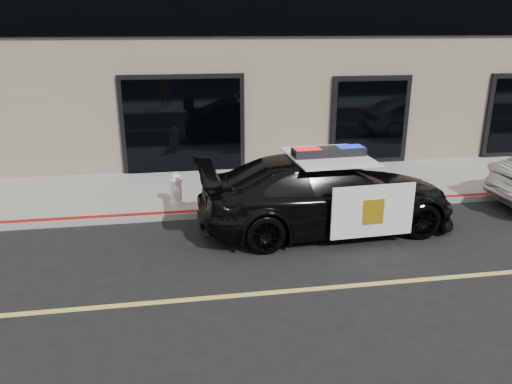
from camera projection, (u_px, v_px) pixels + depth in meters
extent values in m
plane|color=black|center=(262.00, 294.00, 8.11)|extent=(120.00, 120.00, 0.00)
cube|color=gray|center=(226.00, 189.00, 12.99)|extent=(60.00, 3.50, 0.15)
imported|color=black|center=(327.00, 193.00, 10.47)|extent=(2.72, 5.63, 1.57)
cube|color=white|center=(373.00, 211.00, 9.54)|extent=(1.68, 0.12, 1.05)
cube|color=white|center=(331.00, 178.00, 11.63)|extent=(1.68, 0.12, 1.05)
cube|color=white|center=(329.00, 156.00, 10.22)|extent=(1.66, 1.96, 0.03)
cube|color=gold|center=(374.00, 212.00, 9.51)|extent=(0.42, 0.03, 0.50)
cube|color=black|center=(329.00, 152.00, 10.19)|extent=(1.53, 0.47, 0.18)
cube|color=red|center=(307.00, 153.00, 10.09)|extent=(0.54, 0.37, 0.17)
cube|color=#0C19CC|center=(350.00, 150.00, 10.28)|extent=(0.54, 0.37, 0.17)
cylinder|color=white|center=(177.00, 202.00, 11.70)|extent=(0.35, 0.35, 0.08)
cylinder|color=white|center=(176.00, 191.00, 11.61)|extent=(0.25, 0.25, 0.49)
cylinder|color=white|center=(176.00, 180.00, 11.52)|extent=(0.30, 0.30, 0.06)
sphere|color=white|center=(176.00, 178.00, 11.50)|extent=(0.23, 0.23, 0.23)
cylinder|color=white|center=(176.00, 174.00, 11.47)|extent=(0.07, 0.07, 0.07)
cylinder|color=white|center=(176.00, 186.00, 11.74)|extent=(0.13, 0.12, 0.13)
cylinder|color=white|center=(176.00, 190.00, 11.43)|extent=(0.13, 0.12, 0.13)
cylinder|color=white|center=(177.00, 194.00, 11.42)|extent=(0.17, 0.14, 0.17)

